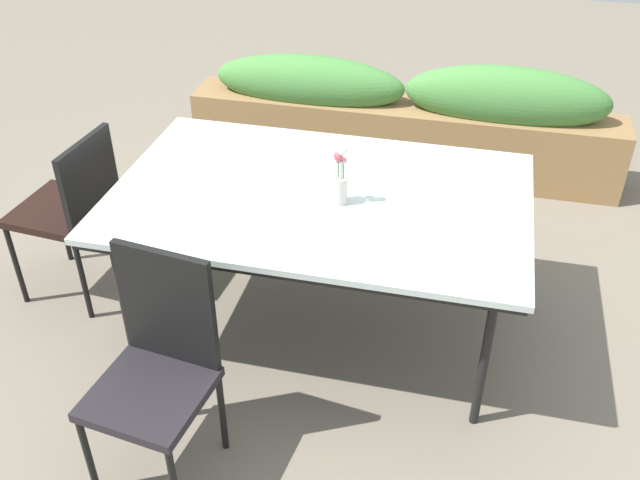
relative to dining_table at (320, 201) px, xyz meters
name	(u,v)px	position (x,y,z in m)	size (l,w,h in m)	color
ground_plane	(336,316)	(0.07, 0.07, -0.73)	(12.00, 12.00, 0.00)	#756B5B
dining_table	(320,201)	(0.00, 0.00, 0.00)	(1.85, 1.18, 0.77)	silver
chair_near_left	(158,361)	(-0.41, -0.92, -0.21)	(0.47, 0.47, 0.96)	black
chair_end_left	(73,204)	(-1.26, -0.01, -0.19)	(0.47, 0.47, 0.91)	black
flower_vase	(339,182)	(0.10, -0.06, 0.15)	(0.07, 0.07, 0.28)	silver
planter_box	(405,119)	(0.18, 1.70, -0.36)	(2.84, 0.37, 0.79)	olive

